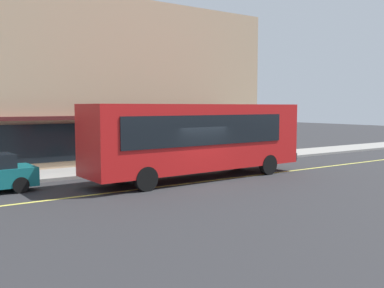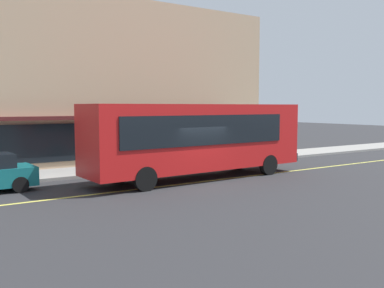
# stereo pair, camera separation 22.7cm
# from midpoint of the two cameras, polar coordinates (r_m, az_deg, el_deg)

# --- Properties ---
(ground) EXTENTS (120.00, 120.00, 0.00)m
(ground) POSITION_cam_midpoint_polar(r_m,az_deg,el_deg) (19.21, 0.99, -5.14)
(ground) COLOR #28282B
(sidewalk) EXTENTS (80.00, 2.98, 0.15)m
(sidewalk) POSITION_cam_midpoint_polar(r_m,az_deg,el_deg) (23.74, -6.34, -3.03)
(sidewalk) COLOR gray
(sidewalk) RESTS_ON ground
(lane_centre_stripe) EXTENTS (36.00, 0.16, 0.01)m
(lane_centre_stripe) POSITION_cam_midpoint_polar(r_m,az_deg,el_deg) (19.21, 0.99, -5.13)
(lane_centre_stripe) COLOR #D8D14C
(lane_centre_stripe) RESTS_ON ground
(storefront_building) EXTENTS (21.20, 11.24, 9.56)m
(storefront_building) POSITION_cam_midpoint_polar(r_m,az_deg,el_deg) (29.50, -13.77, 7.57)
(storefront_building) COLOR tan
(storefront_building) RESTS_ON ground
(bus) EXTENTS (11.22, 2.97, 3.50)m
(bus) POSITION_cam_midpoint_polar(r_m,az_deg,el_deg) (19.99, 1.27, 0.99)
(bus) COLOR red
(bus) RESTS_ON ground
(traffic_light) EXTENTS (0.30, 0.52, 3.20)m
(traffic_light) POSITION_cam_midpoint_polar(r_m,az_deg,el_deg) (22.10, -8.05, 2.75)
(traffic_light) COLOR #2D2D33
(traffic_light) RESTS_ON sidewalk
(pedestrian_mid_block) EXTENTS (0.34, 0.34, 1.61)m
(pedestrian_mid_block) POSITION_cam_midpoint_polar(r_m,az_deg,el_deg) (27.03, 3.04, 0.19)
(pedestrian_mid_block) COLOR black
(pedestrian_mid_block) RESTS_ON sidewalk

